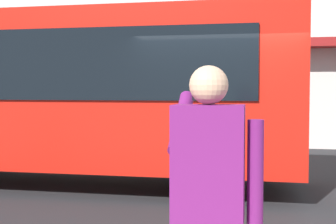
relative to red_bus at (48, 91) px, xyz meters
name	(u,v)px	position (x,y,z in m)	size (l,w,h in m)	color
ground_plane	(222,196)	(-3.25, 0.55, -1.68)	(60.00, 60.00, 0.00)	#232326
red_bus	(48,91)	(0.00, 0.00, 0.00)	(9.05, 2.54, 3.08)	red
pedestrian_photographer	(209,191)	(-3.56, 5.33, -0.54)	(0.53, 0.52, 1.70)	#1E2347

